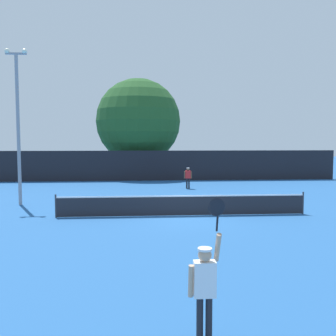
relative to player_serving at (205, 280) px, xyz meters
The scene contains 9 objects.
ground_plane 10.93m from the player_serving, 85.73° to the left, with size 120.00×120.00×0.00m, color #235693.
tennis_net 10.89m from the player_serving, 85.73° to the left, with size 11.73×0.08×1.07m.
perimeter_fence 26.01m from the player_serving, 88.22° to the left, with size 30.82×0.12×2.63m, color black.
player_serving is the anchor object (origin of this frame).
player_receiving 20.56m from the player_serving, 83.62° to the left, with size 0.57×0.23×1.54m.
tennis_ball 11.56m from the player_serving, 93.55° to the left, with size 0.07×0.07×0.07m, color #CCE033.
light_pole 16.77m from the player_serving, 118.23° to the left, with size 1.18×0.28×8.42m.
large_tree 30.46m from the player_serving, 92.62° to the left, with size 8.21×8.21×9.49m.
parked_car_near 34.37m from the player_serving, 93.10° to the left, with size 2.25×4.35×1.69m.
Camera 1 is at (-1.90, -17.00, 3.55)m, focal length 39.46 mm.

